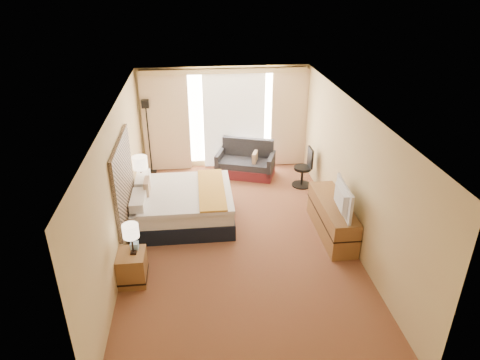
{
  "coord_description": "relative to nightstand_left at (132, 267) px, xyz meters",
  "views": [
    {
      "loc": [
        -0.71,
        -6.88,
        4.69
      ],
      "look_at": [
        0.07,
        0.4,
        1.07
      ],
      "focal_mm": 32.0,
      "sensor_mm": 36.0,
      "label": 1
    }
  ],
  "objects": [
    {
      "name": "loveseat",
      "position": [
        2.36,
        3.91,
        0.02
      ],
      "size": [
        1.58,
        1.17,
        0.88
      ],
      "rotation": [
        0.0,
        0.0,
        -0.33
      ],
      "color": "maroon",
      "rests_on": "floor"
    },
    {
      "name": "bed",
      "position": [
        0.81,
        1.87,
        0.08
      ],
      "size": [
        1.99,
        1.82,
        0.96
      ],
      "color": "black",
      "rests_on": "floor"
    },
    {
      "name": "wall_front",
      "position": [
        1.87,
        -2.45,
        1.02
      ],
      "size": [
        4.2,
        0.02,
        2.6
      ],
      "primitive_type": "cube",
      "color": "#D5C082",
      "rests_on": "ground"
    },
    {
      "name": "window",
      "position": [
        2.12,
        4.52,
        1.04
      ],
      "size": [
        2.3,
        0.02,
        2.3
      ],
      "primitive_type": "cube",
      "color": "white",
      "rests_on": "wall_back"
    },
    {
      "name": "curtains",
      "position": [
        1.87,
        4.44,
        1.13
      ],
      "size": [
        4.12,
        0.19,
        2.56
      ],
      "color": "beige",
      "rests_on": "floor"
    },
    {
      "name": "nightstand_left",
      "position": [
        0.0,
        0.0,
        0.0
      ],
      "size": [
        0.45,
        0.52,
        0.55
      ],
      "primitive_type": "cube",
      "color": "olive",
      "rests_on": "floor"
    },
    {
      "name": "headboard",
      "position": [
        -0.19,
        1.25,
        1.01
      ],
      "size": [
        0.06,
        1.85,
        1.5
      ],
      "primitive_type": "cube",
      "color": "black",
      "rests_on": "wall_left"
    },
    {
      "name": "lamp_left",
      "position": [
        0.05,
        0.0,
        0.7
      ],
      "size": [
        0.26,
        0.26,
        0.55
      ],
      "color": "black",
      "rests_on": "nightstand_left"
    },
    {
      "name": "telephone",
      "position": [
        0.13,
        2.51,
        0.31
      ],
      "size": [
        0.23,
        0.21,
        0.07
      ],
      "primitive_type": "cube",
      "rotation": [
        0.0,
        0.0,
        0.39
      ],
      "color": "black",
      "rests_on": "nightstand_right"
    },
    {
      "name": "floor",
      "position": [
        1.87,
        1.05,
        -0.28
      ],
      "size": [
        4.2,
        7.0,
        0.02
      ],
      "primitive_type": "cube",
      "color": "maroon",
      "rests_on": "ground"
    },
    {
      "name": "nightstand_right",
      "position": [
        0.0,
        2.5,
        0.0
      ],
      "size": [
        0.45,
        0.52,
        0.55
      ],
      "primitive_type": "cube",
      "color": "olive",
      "rests_on": "floor"
    },
    {
      "name": "wall_back",
      "position": [
        1.87,
        4.55,
        1.02
      ],
      "size": [
        4.2,
        0.02,
        2.6
      ],
      "primitive_type": "cube",
      "color": "#D5C082",
      "rests_on": "ground"
    },
    {
      "name": "ceiling",
      "position": [
        1.87,
        1.05,
        2.33
      ],
      "size": [
        4.2,
        7.0,
        0.02
      ],
      "primitive_type": "cube",
      "color": "white",
      "rests_on": "wall_back"
    },
    {
      "name": "lamp_right",
      "position": [
        -0.04,
        2.48,
        0.78
      ],
      "size": [
        0.31,
        0.31,
        0.65
      ],
      "color": "black",
      "rests_on": "nightstand_right"
    },
    {
      "name": "wall_left",
      "position": [
        -0.23,
        1.05,
        1.02
      ],
      "size": [
        0.02,
        7.0,
        2.6
      ],
      "primitive_type": "cube",
      "color": "#D5C082",
      "rests_on": "ground"
    },
    {
      "name": "television",
      "position": [
        3.65,
        0.7,
        0.71
      ],
      "size": [
        0.19,
        0.98,
        0.56
      ],
      "primitive_type": "imported",
      "rotation": [
        0.0,
        0.0,
        1.51
      ],
      "color": "black",
      "rests_on": "media_dresser"
    },
    {
      "name": "media_dresser",
      "position": [
        3.7,
        1.05,
        0.07
      ],
      "size": [
        0.5,
        1.8,
        0.7
      ],
      "primitive_type": "cube",
      "color": "olive",
      "rests_on": "floor"
    },
    {
      "name": "floor_lamp",
      "position": [
        -0.03,
        4.35,
        1.06
      ],
      "size": [
        0.24,
        0.24,
        1.89
      ],
      "color": "black",
      "rests_on": "floor"
    },
    {
      "name": "tissue_box",
      "position": [
        0.06,
        0.14,
        0.33
      ],
      "size": [
        0.13,
        0.13,
        0.12
      ],
      "primitive_type": "cube",
      "rotation": [
        0.0,
        0.0,
        -0.05
      ],
      "color": "#85AECD",
      "rests_on": "nightstand_left"
    },
    {
      "name": "desk_chair",
      "position": [
        3.67,
        3.15,
        0.15
      ],
      "size": [
        0.47,
        0.47,
        0.96
      ],
      "rotation": [
        0.0,
        0.0,
        0.01
      ],
      "color": "black",
      "rests_on": "floor"
    },
    {
      "name": "wall_right",
      "position": [
        3.97,
        1.05,
        1.02
      ],
      "size": [
        0.02,
        7.0,
        2.6
      ],
      "primitive_type": "cube",
      "color": "#D5C082",
      "rests_on": "ground"
    }
  ]
}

